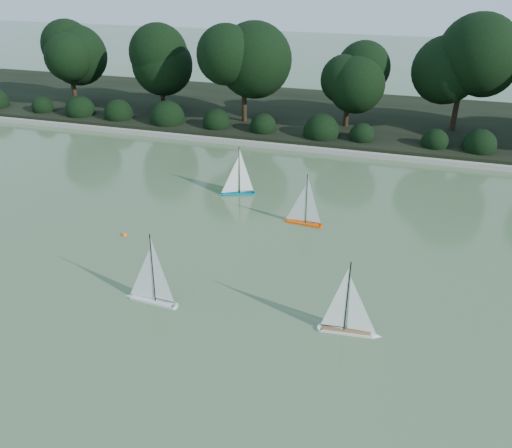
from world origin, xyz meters
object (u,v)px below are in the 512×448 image
(sailboat_teal, at_px, (235,187))
(race_buoy, at_px, (125,235))
(sailboat_white_a, at_px, (148,291))
(sailboat_orange, at_px, (301,215))
(sailboat_white_b, at_px, (352,322))

(sailboat_teal, xyz_separation_m, race_buoy, (-1.91, -3.10, -0.24))
(sailboat_white_a, relative_size, sailboat_orange, 1.09)
(sailboat_white_a, height_order, race_buoy, sailboat_white_a)
(sailboat_white_a, height_order, sailboat_orange, sailboat_white_a)
(sailboat_orange, height_order, sailboat_teal, sailboat_teal)
(race_buoy, bearing_deg, sailboat_white_b, -19.57)
(sailboat_teal, bearing_deg, sailboat_orange, -28.95)
(sailboat_white_a, relative_size, sailboat_white_b, 1.01)
(race_buoy, bearing_deg, sailboat_white_a, -50.88)
(sailboat_white_b, bearing_deg, sailboat_teal, 127.55)
(sailboat_orange, relative_size, race_buoy, 10.86)
(sailboat_orange, bearing_deg, race_buoy, -155.57)
(sailboat_white_a, bearing_deg, sailboat_teal, 89.37)
(sailboat_white_a, xyz_separation_m, sailboat_teal, (0.06, 5.37, -0.02))
(sailboat_white_b, bearing_deg, sailboat_orange, 114.14)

